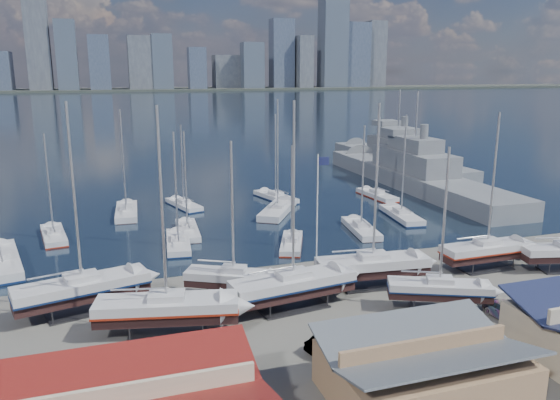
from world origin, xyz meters
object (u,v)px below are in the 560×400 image
object	(u,v)px
naval_ship_west	(397,159)
flagpole	(318,213)
naval_ship_east	(413,177)
car_a	(244,378)
sailboat_cradle_0	(82,288)

from	to	relation	value
naval_ship_west	flagpole	distance (m)	72.94
naval_ship_east	flagpole	distance (m)	52.41
car_a	flagpole	world-z (taller)	flagpole
sailboat_cradle_0	naval_ship_west	size ratio (longest dim) A/B	0.38
car_a	naval_ship_east	bearing A→B (deg)	32.66
naval_ship_west	naval_ship_east	bearing A→B (deg)	155.86
sailboat_cradle_0	naval_ship_east	distance (m)	67.02
naval_ship_east	car_a	size ratio (longest dim) A/B	13.36
naval_ship_east	flagpole	bearing A→B (deg)	139.13
sailboat_cradle_0	naval_ship_east	world-z (taller)	sailboat_cradle_0
sailboat_cradle_0	naval_ship_west	xyz separation A→B (m)	(63.56, 57.49, -0.51)
sailboat_cradle_0	flagpole	xyz separation A→B (m)	(21.07, -1.50, 5.39)
naval_ship_west	car_a	distance (m)	90.49
naval_ship_west	car_a	world-z (taller)	naval_ship_west
sailboat_cradle_0	car_a	bearing A→B (deg)	-70.98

